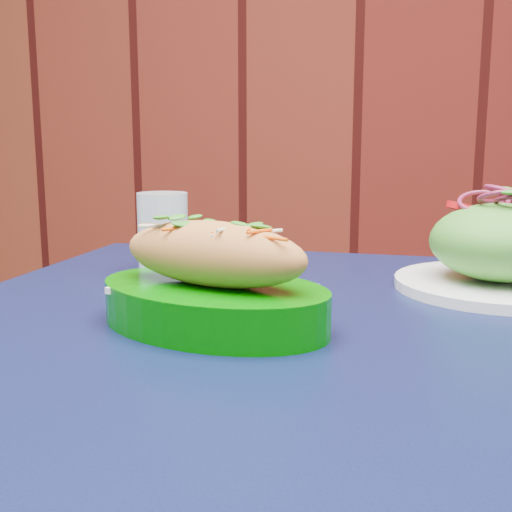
# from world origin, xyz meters

# --- Properties ---
(cafe_table) EXTENTS (0.82, 0.82, 0.75)m
(cafe_table) POSITION_xyz_m (0.06, 1.35, 0.66)
(cafe_table) COLOR black
(cafe_table) RESTS_ON ground
(banh_mi_basket) EXTENTS (0.27, 0.22, 0.11)m
(banh_mi_basket) POSITION_xyz_m (-0.02, 1.32, 0.79)
(banh_mi_basket) COLOR #006600
(banh_mi_basket) RESTS_ON cafe_table
(salad_plate) EXTENTS (0.24, 0.24, 0.12)m
(salad_plate) POSITION_xyz_m (0.26, 1.54, 0.80)
(salad_plate) COLOR white
(salad_plate) RESTS_ON cafe_table
(water_glass) EXTENTS (0.07, 0.07, 0.11)m
(water_glass) POSITION_xyz_m (-0.15, 1.54, 0.80)
(water_glass) COLOR silver
(water_glass) RESTS_ON cafe_table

